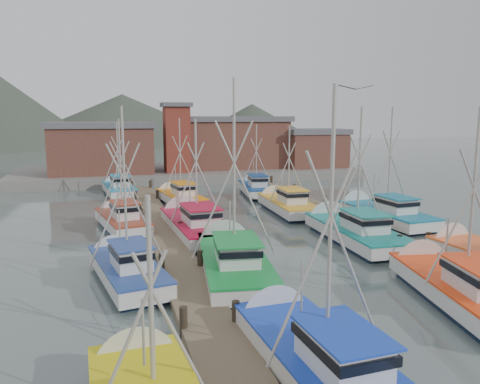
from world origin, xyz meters
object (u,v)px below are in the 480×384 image
object	(u,v)px
boat_1	(456,286)
boat_12	(179,197)
boat_8	(194,224)
lookout_tower	(177,137)
boat_0	(315,356)
boat_4	(232,259)

from	to	relation	value
boat_1	boat_12	bearing A→B (deg)	118.63
boat_1	boat_12	xyz separation A→B (m)	(-8.37, 26.24, -0.00)
boat_8	boat_12	world-z (taller)	boat_8
boat_8	boat_12	xyz separation A→B (m)	(0.57, 10.98, -0.00)
lookout_tower	boat_8	xyz separation A→B (m)	(-2.77, -26.57, -4.87)
boat_0	boat_4	world-z (taller)	boat_4
boat_0	boat_4	bearing A→B (deg)	86.35
boat_4	boat_12	world-z (taller)	boat_4
boat_4	boat_12	bearing A→B (deg)	97.49
lookout_tower	boat_4	distance (m)	35.78
boat_8	boat_12	distance (m)	11.00
lookout_tower	boat_0	world-z (taller)	lookout_tower
lookout_tower	boat_12	bearing A→B (deg)	-98.03
lookout_tower	boat_1	world-z (taller)	lookout_tower
boat_4	boat_12	xyz separation A→B (m)	(0.15, 19.78, -0.01)
boat_12	boat_1	bearing A→B (deg)	-81.28
lookout_tower	boat_12	size ratio (longest dim) A/B	0.98
boat_4	boat_0	bearing A→B (deg)	-82.63
boat_1	boat_8	distance (m)	17.69
boat_0	boat_1	distance (m)	9.46
boat_4	boat_8	size ratio (longest dim) A/B	1.03
lookout_tower	boat_4	bearing A→B (deg)	-93.81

